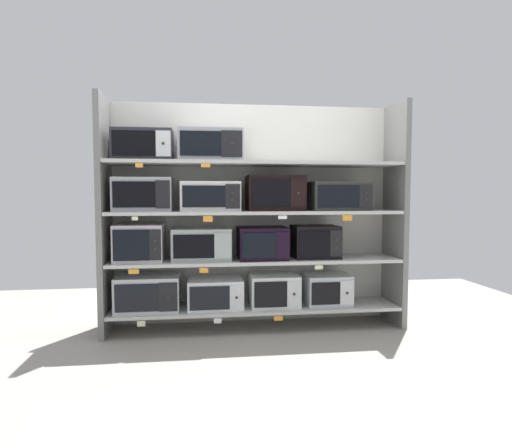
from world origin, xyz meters
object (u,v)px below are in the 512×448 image
microwave_4 (140,243)px  microwave_8 (144,194)px  microwave_11 (338,196)px  microwave_13 (210,146)px  microwave_1 (215,293)px  microwave_12 (143,145)px  microwave_5 (201,244)px  microwave_7 (315,242)px  microwave_3 (327,289)px  microwave_6 (262,243)px  microwave_9 (210,196)px  microwave_2 (274,290)px  microwave_10 (275,193)px  microwave_0 (148,292)px

microwave_4 → microwave_8: size_ratio=0.84×
microwave_11 → microwave_13: size_ratio=0.94×
microwave_1 → microwave_12: bearing=-180.0°
microwave_4 → microwave_5: size_ratio=0.81×
microwave_7 → microwave_11: microwave_11 is taller
microwave_3 → microwave_4: (-1.74, -0.00, 0.47)m
microwave_13 → microwave_1: bearing=-0.3°
microwave_5 → microwave_8: microwave_8 is taller
microwave_11 → microwave_12: 1.85m
microwave_3 → microwave_4: microwave_4 is taller
microwave_7 → microwave_8: (-1.58, 0.00, 0.45)m
microwave_6 → microwave_9: microwave_9 is taller
microwave_8 → microwave_13: (0.60, -0.00, 0.44)m
microwave_1 → microwave_8: microwave_8 is taller
microwave_2 → microwave_5: microwave_5 is taller
microwave_10 → microwave_3: bearing=0.0°
microwave_1 → microwave_13: microwave_13 is taller
microwave_7 → microwave_0: bearing=180.0°
microwave_6 → microwave_11: (0.73, -0.00, 0.43)m
microwave_8 → microwave_13: 0.74m
microwave_5 → microwave_7: microwave_7 is taller
microwave_9 → microwave_8: bearing=-180.0°
microwave_7 → microwave_8: size_ratio=0.83×
microwave_4 → microwave_6: size_ratio=0.96×
microwave_5 → microwave_12: (-0.51, -0.00, 0.89)m
microwave_12 → microwave_13: bearing=0.0°
microwave_1 → microwave_2: (0.55, -0.00, 0.01)m
microwave_0 → microwave_9: (0.57, 0.00, 0.87)m
microwave_9 → microwave_10: bearing=-0.0°
microwave_0 → microwave_10: microwave_10 is taller
microwave_5 → microwave_2: bearing=-0.0°
microwave_7 → microwave_5: bearing=180.0°
microwave_0 → microwave_9: 1.04m
microwave_9 → microwave_1: bearing=-0.4°
microwave_1 → microwave_6: 0.64m
microwave_2 → microwave_10: microwave_10 is taller
microwave_5 → microwave_13: size_ratio=0.93×
microwave_3 → microwave_8: microwave_8 is taller
microwave_4 → microwave_10: microwave_10 is taller
microwave_4 → microwave_7: microwave_4 is taller
microwave_8 → microwave_9: bearing=0.0°
microwave_12 → microwave_13: 0.59m
microwave_0 → microwave_2: 1.16m
microwave_6 → microwave_3: bearing=0.0°
microwave_3 → microwave_13: size_ratio=0.74×
microwave_9 → microwave_10: microwave_10 is taller
microwave_6 → microwave_8: size_ratio=0.88×
microwave_2 → microwave_3: (0.51, 0.00, -0.00)m
microwave_11 → microwave_7: bearing=-180.0°
microwave_4 → microwave_6: (1.12, 0.00, -0.02)m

